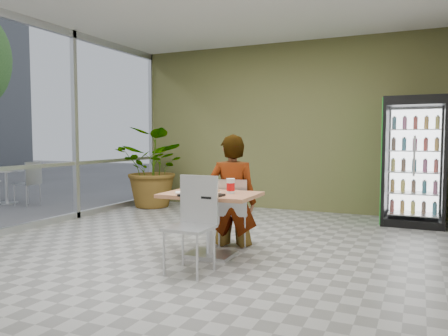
{
  "coord_description": "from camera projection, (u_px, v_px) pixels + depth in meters",
  "views": [
    {
      "loc": [
        2.42,
        -4.64,
        1.39
      ],
      "look_at": [
        0.11,
        0.5,
        1.0
      ],
      "focal_mm": 35.0,
      "sensor_mm": 36.0,
      "label": 1
    }
  ],
  "objects": [
    {
      "name": "chair_far",
      "position": [
        233.0,
        207.0,
        5.58
      ],
      "size": [
        0.47,
        0.47,
        0.87
      ],
      "rotation": [
        0.0,
        0.0,
        3.4
      ],
      "color": "#B9BBBE",
      "rests_on": "ground"
    },
    {
      "name": "storefront_frame",
      "position": [
        18.0,
        124.0,
        6.42
      ],
      "size": [
        0.1,
        7.0,
        3.2
      ],
      "primitive_type": null,
      "color": "#B9BBBE",
      "rests_on": "ground"
    },
    {
      "name": "napkin_stack",
      "position": [
        182.0,
        193.0,
        5.03
      ],
      "size": [
        0.2,
        0.2,
        0.02
      ],
      "primitive_type": "cube",
      "rotation": [
        0.0,
        0.0,
        0.5
      ],
      "color": "silver",
      "rests_on": "dining_table"
    },
    {
      "name": "chair_near",
      "position": [
        194.0,
        215.0,
        4.54
      ],
      "size": [
        0.44,
        0.45,
        1.0
      ],
      "rotation": [
        0.0,
        0.0,
        -0.01
      ],
      "color": "#B9BBBE",
      "rests_on": "ground"
    },
    {
      "name": "cafeteria_tray",
      "position": [
        201.0,
        195.0,
        4.78
      ],
      "size": [
        0.46,
        0.36,
        0.02
      ],
      "primitive_type": "cube",
      "rotation": [
        0.0,
        0.0,
        -0.1
      ],
      "color": "black",
      "rests_on": "dining_table"
    },
    {
      "name": "room_envelope",
      "position": [
        199.0,
        120.0,
        5.2
      ],
      "size": [
        6.0,
        7.0,
        3.2
      ],
      "primitive_type": null,
      "color": "beige",
      "rests_on": "ground"
    },
    {
      "name": "beverage_fridge",
      "position": [
        414.0,
        161.0,
        6.9
      ],
      "size": [
        0.94,
        0.73,
        2.03
      ],
      "rotation": [
        0.0,
        0.0,
        -0.02
      ],
      "color": "black",
      "rests_on": "ground"
    },
    {
      "name": "dining_table",
      "position": [
        211.0,
        211.0,
        5.09
      ],
      "size": [
        1.09,
        0.77,
        0.75
      ],
      "rotation": [
        0.0,
        0.0,
        0.02
      ],
      "color": "#BC7B50",
      "rests_on": "ground"
    },
    {
      "name": "potted_plant",
      "position": [
        155.0,
        168.0,
        8.71
      ],
      "size": [
        1.5,
        1.32,
        1.59
      ],
      "primitive_type": "imported",
      "rotation": [
        0.0,
        0.0,
        -0.06
      ],
      "color": "#346729",
      "rests_on": "ground"
    },
    {
      "name": "seated_woman",
      "position": [
        232.0,
        202.0,
        5.62
      ],
      "size": [
        0.72,
        0.56,
        1.73
      ],
      "primitive_type": "imported",
      "rotation": [
        0.0,
        0.0,
        3.4
      ],
      "color": "black",
      "rests_on": "ground"
    },
    {
      "name": "ground",
      "position": [
        199.0,
        252.0,
        5.31
      ],
      "size": [
        7.0,
        7.0,
        0.0
      ],
      "primitive_type": "plane",
      "color": "gray",
      "rests_on": "ground"
    },
    {
      "name": "soda_cup",
      "position": [
        231.0,
        186.0,
        5.02
      ],
      "size": [
        0.1,
        0.1,
        0.17
      ],
      "color": "silver",
      "rests_on": "dining_table"
    },
    {
      "name": "pizza_plate",
      "position": [
        211.0,
        191.0,
        5.09
      ],
      "size": [
        0.32,
        0.26,
        0.03
      ],
      "color": "silver",
      "rests_on": "dining_table"
    }
  ]
}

